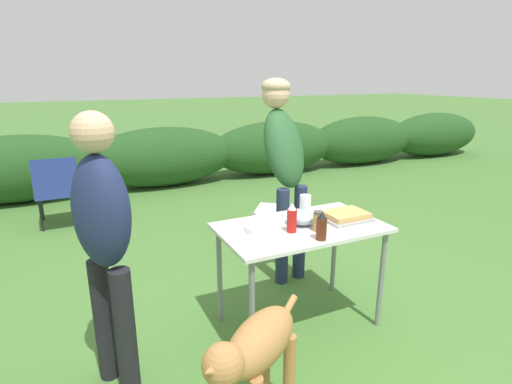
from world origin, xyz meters
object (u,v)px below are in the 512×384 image
object	(u,v)px
ketchup_bottle	(292,218)
camp_chair_green_behind_table	(57,188)
food_tray	(346,216)
paper_cup_stack	(305,205)
plate_stack	(262,228)
bbq_sauce_bottle	(322,227)
mixing_bowl	(302,217)
spice_jar	(318,221)
folding_table	(301,236)
standing_person_with_beanie	(284,154)
cooler_box	(271,225)
dog	(256,353)
standing_person_in_gray_fleece	(104,232)

from	to	relation	value
ketchup_bottle	camp_chair_green_behind_table	distance (m)	3.25
food_tray	paper_cup_stack	world-z (taller)	paper_cup_stack
plate_stack	bbq_sauce_bottle	xyz separation A→B (m)	(0.26, -0.29, 0.07)
mixing_bowl	spice_jar	world-z (taller)	spice_jar
folding_table	plate_stack	world-z (taller)	plate_stack
camp_chair_green_behind_table	spice_jar	bearing A→B (deg)	-62.93
folding_table	ketchup_bottle	size ratio (longest dim) A/B	5.69
plate_stack	paper_cup_stack	xyz separation A→B (m)	(0.40, 0.13, 0.06)
folding_table	standing_person_with_beanie	world-z (taller)	standing_person_with_beanie
mixing_bowl	standing_person_with_beanie	xyz separation A→B (m)	(0.23, 0.67, 0.30)
food_tray	spice_jar	distance (m)	0.31
mixing_bowl	ketchup_bottle	xyz separation A→B (m)	(-0.14, -0.10, 0.05)
bbq_sauce_bottle	cooler_box	world-z (taller)	bbq_sauce_bottle
ketchup_bottle	camp_chair_green_behind_table	size ratio (longest dim) A/B	0.23
bbq_sauce_bottle	cooler_box	xyz separation A→B (m)	(0.53, 1.67, -0.65)
dog	cooler_box	world-z (taller)	dog
folding_table	mixing_bowl	bearing A→B (deg)	53.48
standing_person_with_beanie	food_tray	bearing A→B (deg)	-90.00
bbq_sauce_bottle	dog	size ratio (longest dim) A/B	0.25
ketchup_bottle	dog	size ratio (longest dim) A/B	0.27
folding_table	food_tray	world-z (taller)	food_tray
spice_jar	dog	size ratio (longest dim) A/B	0.19
spice_jar	dog	distance (m)	1.00
folding_table	paper_cup_stack	world-z (taller)	paper_cup_stack
spice_jar	standing_person_in_gray_fleece	distance (m)	1.29
food_tray	spice_jar	xyz separation A→B (m)	(-0.29, -0.09, 0.04)
standing_person_with_beanie	standing_person_in_gray_fleece	world-z (taller)	standing_person_with_beanie
bbq_sauce_bottle	dog	world-z (taller)	bbq_sauce_bottle
paper_cup_stack	dog	world-z (taller)	paper_cup_stack
plate_stack	ketchup_bottle	distance (m)	0.20
standing_person_in_gray_fleece	dog	distance (m)	0.97
folding_table	spice_jar	xyz separation A→B (m)	(0.05, -0.12, 0.14)
plate_stack	dog	size ratio (longest dim) A/B	0.33
plate_stack	bbq_sauce_bottle	size ratio (longest dim) A/B	1.30
ketchup_bottle	spice_jar	bearing A→B (deg)	-18.89
bbq_sauce_bottle	camp_chair_green_behind_table	xyz separation A→B (m)	(-1.50, 3.10, -0.36)
folding_table	ketchup_bottle	xyz separation A→B (m)	(-0.11, -0.06, 0.17)
paper_cup_stack	spice_jar	xyz separation A→B (m)	(-0.08, -0.28, -0.01)
folding_table	camp_chair_green_behind_table	distance (m)	3.23
standing_person_with_beanie	folding_table	bearing A→B (deg)	-116.73
dog	camp_chair_green_behind_table	size ratio (longest dim) A/B	0.85
spice_jar	food_tray	bearing A→B (deg)	17.57
spice_jar	cooler_box	xyz separation A→B (m)	(0.46, 1.54, -0.63)
plate_stack	spice_jar	xyz separation A→B (m)	(0.32, -0.16, 0.05)
food_tray	mixing_bowl	xyz separation A→B (m)	(-0.32, 0.06, 0.02)
plate_stack	camp_chair_green_behind_table	size ratio (longest dim) A/B	0.28
spice_jar	cooler_box	size ratio (longest dim) A/B	0.23
food_tray	camp_chair_green_behind_table	world-z (taller)	camp_chair_green_behind_table
standing_person_in_gray_fleece	food_tray	bearing A→B (deg)	-117.88
spice_jar	cooler_box	distance (m)	1.73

